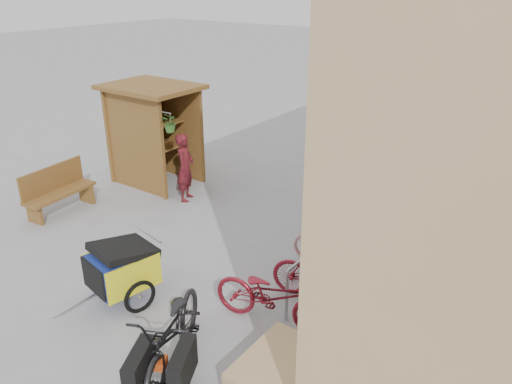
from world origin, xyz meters
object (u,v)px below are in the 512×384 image
Objects in this scene: bike_0 at (274,296)px; cargo_bike at (173,335)px; bike_4 at (370,214)px; bike_7 at (404,188)px; bench at (57,189)px; pallet_stack at (284,375)px; person_kiosk at (185,167)px; bike_1 at (322,274)px; bike_2 at (337,244)px; bike_3 at (354,236)px; bike_5 at (387,206)px; kiosk at (150,120)px; shopping_carts at (466,161)px; bike_6 at (401,198)px; child_trailer at (122,267)px.

cargo_bike is at bearing 150.79° from bike_0.
bike_7 is at bearing -1.89° from bike_4.
bike_7 is (5.97, 4.45, -0.04)m from bench.
bike_4 is at bearing 100.56° from pallet_stack.
bike_1 is at bearing -133.69° from person_kiosk.
bike_2 is 0.36m from bike_3.
bike_5 is at bearing -12.11° from bike_0.
bike_5 is at bearing 56.06° from cargo_bike.
bike_2 is (0.53, 3.50, -0.12)m from cargo_bike.
bike_2 is at bearing 1.00° from bike_1.
bike_4 is (5.87, 2.92, -0.08)m from bench.
kiosk is 1.61× the size of person_kiosk.
bench reaches higher than bike_2.
bike_0 is (4.08, -2.56, -0.29)m from person_kiosk.
bike_3 is 2.63m from bike_7.
bike_3 is at bearing 53.39° from cargo_bike.
bike_0 is 1.04× the size of bike_5.
bike_2 is at bearing -120.77° from person_kiosk.
bench is 6.88m from bike_5.
cargo_bike is at bearing 152.50° from bike_3.
bike_0 is at bearing -96.36° from shopping_carts.
bike_3 is at bearing -46.18° from bike_2.
cargo_bike is 1.35× the size of bike_7.
child_trailer is at bearing 166.62° from bike_6.
bike_1 is (-0.51, -6.27, -0.11)m from shopping_carts.
child_trailer is 4.80m from bike_4.
shopping_carts is (6.68, 6.70, 0.08)m from bench.
bike_3 is 2.03m from bike_6.
child_trailer is at bearing 124.96° from bike_3.
child_trailer is (3.19, -3.73, -1.00)m from kiosk.
child_trailer is at bearing 177.34° from pallet_stack.
bike_2 is (-0.81, -5.18, -0.19)m from shopping_carts.
pallet_stack is 0.77× the size of bike_2.
kiosk is 1.57× the size of bike_7.
bike_7 is (2.37, 5.75, -0.08)m from child_trailer.
child_trailer is at bearing 138.51° from bike_5.
bike_1 is at bearing 173.33° from bike_7.
bike_1 is 1.02× the size of bike_7.
bike_5 is at bearing -97.60° from person_kiosk.
shopping_carts reaches higher than bike_4.
person_kiosk is 4.68m from bike_1.
bike_2 is 1.75m from bike_5.
bike_1 is at bearing 179.75° from bike_2.
kiosk is 1.54× the size of bike_1.
bench reaches higher than child_trailer.
pallet_stack is 0.77× the size of person_kiosk.
kiosk is 6.00m from bike_6.
kiosk is 1.34× the size of bike_0.
bike_6 is at bearing -13.63° from bike_1.
kiosk is at bearing 74.35° from bench.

